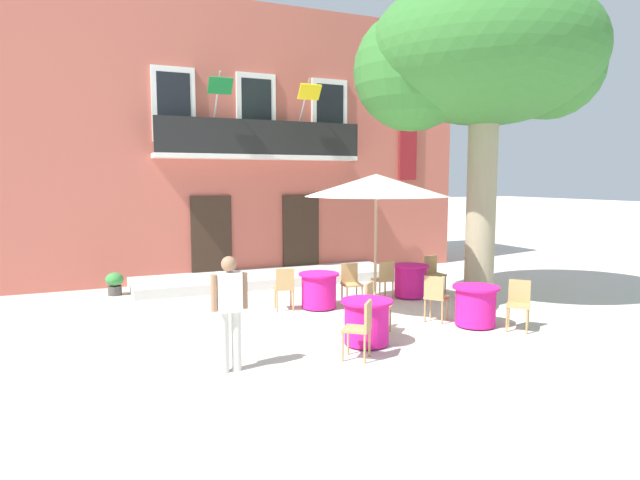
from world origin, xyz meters
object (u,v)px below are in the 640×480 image
cafe_table_front (367,322)px  cafe_umbrella (376,186)px  cafe_chair_front_1 (361,326)px  pedestrian_near_entrance (230,307)px  cafe_chair_middle_1 (519,301)px  cafe_chair_front_0 (375,304)px  cafe_chair_far_side_0 (384,278)px  plane_tree (482,59)px  cafe_chair_near_tree_1 (351,281)px  cafe_table_far_side (410,281)px  cafe_table_near_tree (319,290)px  cafe_chair_middle_0 (435,295)px  ground_planter_left (115,283)px  cafe_table_middle (475,306)px  cafe_chair_far_side_1 (433,272)px  cafe_chair_near_tree_0 (284,286)px

cafe_table_front → cafe_umbrella: size_ratio=0.30×
cafe_chair_front_1 → pedestrian_near_entrance: size_ratio=0.55×
cafe_chair_middle_1 → cafe_chair_front_1: same height
cafe_chair_front_0 → cafe_chair_far_side_0: same height
plane_tree → cafe_chair_near_tree_1: bearing=157.6°
cafe_table_far_side → cafe_table_front: bearing=-133.8°
cafe_chair_front_0 → plane_tree: bearing=18.8°
cafe_table_near_tree → cafe_chair_middle_0: 2.52m
cafe_table_far_side → cafe_umbrella: cafe_umbrella is taller
cafe_chair_front_1 → ground_planter_left: size_ratio=1.68×
cafe_chair_near_tree_1 → cafe_chair_front_0: (-0.59, -2.10, 0.00)m
cafe_chair_middle_1 → cafe_table_far_side: size_ratio=1.05×
cafe_chair_near_tree_1 → cafe_table_front: bearing=-111.9°
cafe_umbrella → plane_tree: bearing=-5.5°
cafe_table_middle → ground_planter_left: (-6.01, 5.68, -0.09)m
cafe_chair_near_tree_1 → cafe_chair_front_0: 2.18m
plane_tree → ground_planter_left: plane_tree is taller
cafe_table_front → cafe_chair_front_0: size_ratio=0.95×
cafe_table_far_side → cafe_table_near_tree: bearing=-176.6°
cafe_chair_near_tree_1 → pedestrian_near_entrance: (-3.46, -2.98, 0.41)m
cafe_table_near_tree → cafe_chair_middle_1: size_ratio=0.95×
cafe_chair_middle_1 → cafe_chair_far_side_1: same height
cafe_table_near_tree → cafe_chair_near_tree_0: (-0.75, 0.09, 0.14)m
cafe_chair_front_0 → cafe_chair_near_tree_0: bearing=112.5°
cafe_chair_front_1 → cafe_chair_middle_0: bearing=30.3°
cafe_chair_near_tree_1 → cafe_chair_far_side_0: same height
cafe_table_near_tree → cafe_chair_middle_0: cafe_chair_middle_0 is taller
cafe_chair_front_0 → cafe_chair_near_tree_1: bearing=74.2°
plane_tree → cafe_chair_middle_0: size_ratio=7.58×
cafe_chair_middle_1 → ground_planter_left: size_ratio=1.68×
plane_tree → ground_planter_left: (-7.18, 4.24, -4.94)m
cafe_chair_front_1 → cafe_umbrella: (1.65, 2.49, 2.08)m
cafe_chair_far_side_0 → cafe_table_near_tree: bearing=-177.6°
cafe_chair_near_tree_1 → cafe_chair_far_side_1: bearing=7.4°
cafe_chair_front_1 → pedestrian_near_entrance: 2.02m
cafe_table_front → cafe_table_far_side: same height
cafe_chair_front_0 → cafe_chair_middle_1: bearing=-19.7°
pedestrian_near_entrance → cafe_chair_front_1: bearing=-9.0°
cafe_table_front → cafe_table_far_side: (2.72, 2.84, 0.00)m
cafe_table_middle → cafe_chair_far_side_0: cafe_chair_far_side_0 is taller
cafe_chair_front_0 → cafe_umbrella: cafe_umbrella is taller
cafe_chair_front_0 → cafe_table_front: bearing=-129.7°
cafe_umbrella → cafe_table_front: bearing=-123.1°
cafe_table_middle → cafe_chair_far_side_0: bearing=100.1°
cafe_chair_front_0 → cafe_table_far_side: 3.18m
plane_tree → cafe_chair_front_1: size_ratio=7.58×
cafe_chair_far_side_0 → pedestrian_near_entrance: (-4.35, -3.07, 0.41)m
ground_planter_left → pedestrian_near_entrance: (1.20, -6.18, 0.64)m
cafe_table_far_side → ground_planter_left: bearing=154.3°
cafe_table_middle → cafe_table_far_side: 2.66m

